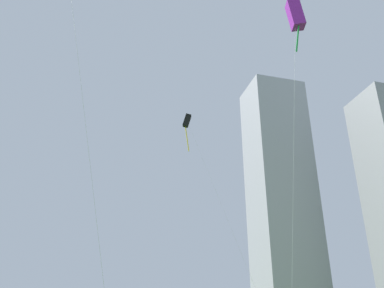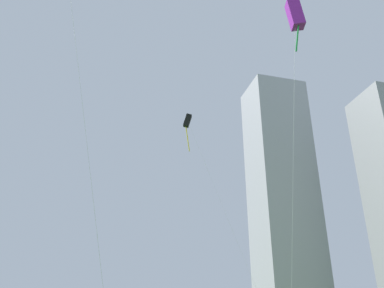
{
  "view_description": "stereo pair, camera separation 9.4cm",
  "coord_description": "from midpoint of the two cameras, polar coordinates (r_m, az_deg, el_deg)",
  "views": [
    {
      "loc": [
        -0.52,
        -16.44,
        1.68
      ],
      "look_at": [
        -0.96,
        9.37,
        13.91
      ],
      "focal_mm": 38.97,
      "sensor_mm": 36.0,
      "label": 1
    },
    {
      "loc": [
        -0.43,
        -16.44,
        1.68
      ],
      "look_at": [
        -0.96,
        9.37,
        13.91
      ],
      "focal_mm": 38.97,
      "sensor_mm": 36.0,
      "label": 2
    }
  ],
  "objects": [
    {
      "name": "distant_highrise_1",
      "position": [
        146.49,
        12.17,
        -7.67
      ],
      "size": [
        23.44,
        21.76,
        89.58
      ],
      "primitive_type": "cube",
      "rotation": [
        0.0,
        0.0,
        0.28
      ],
      "color": "#A8A8AD",
      "rests_on": "ground"
    },
    {
      "name": "kite_flying_3",
      "position": [
        47.57,
        -0.72,
        2.99
      ],
      "size": [
        9.21,
        1.58,
        25.28
      ],
      "color": "silver",
      "rests_on": "ground"
    },
    {
      "name": "kite_flying_1",
      "position": [
        27.4,
        13.87,
        16.7
      ],
      "size": [
        2.56,
        1.65,
        20.76
      ],
      "color": "silver",
      "rests_on": "ground"
    }
  ]
}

